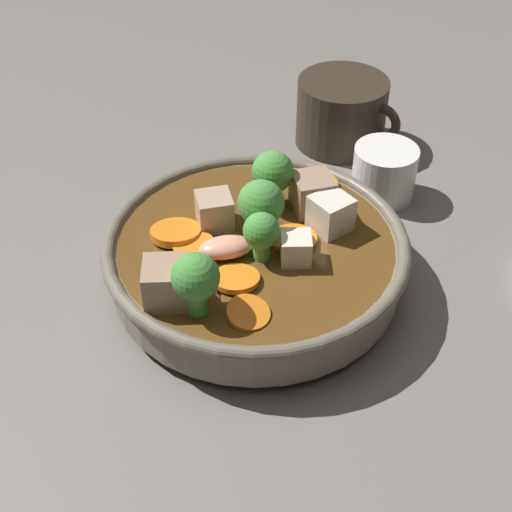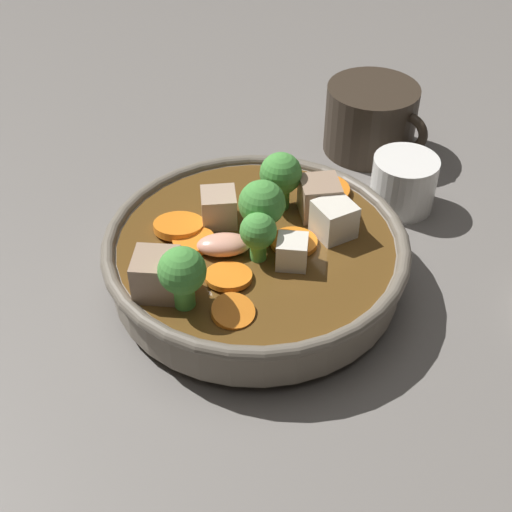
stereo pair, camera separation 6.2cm
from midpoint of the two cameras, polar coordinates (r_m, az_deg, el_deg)
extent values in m
plane|color=slate|center=(0.64, 2.76, -2.36)|extent=(3.00, 3.00, 0.00)
cylinder|color=slate|center=(0.63, 2.78, -2.03)|extent=(0.14, 0.14, 0.01)
cylinder|color=slate|center=(0.62, 2.85, -0.39)|extent=(0.25, 0.25, 0.04)
torus|color=#685F52|center=(0.61, 2.91, 0.97)|extent=(0.26, 0.26, 0.01)
cylinder|color=brown|center=(0.61, 2.87, 0.21)|extent=(0.24, 0.24, 0.02)
cylinder|color=orange|center=(0.60, 5.96, 0.98)|extent=(0.06, 0.06, 0.01)
cylinder|color=orange|center=(0.60, -2.11, 1.07)|extent=(0.04, 0.04, 0.01)
cylinder|color=orange|center=(0.67, 8.02, 5.26)|extent=(0.06, 0.06, 0.01)
cylinder|color=orange|center=(0.57, 0.87, -1.79)|extent=(0.05, 0.05, 0.01)
cylinder|color=orange|center=(0.62, -3.37, 2.29)|extent=(0.06, 0.06, 0.01)
cylinder|color=orange|center=(0.54, 1.41, -4.64)|extent=(0.04, 0.04, 0.01)
cylinder|color=#59B84C|center=(0.64, 4.71, 4.70)|extent=(0.02, 0.02, 0.02)
sphere|color=#47933D|center=(0.63, 4.83, 6.50)|extent=(0.04, 0.04, 0.04)
cylinder|color=#59B84C|center=(0.60, 3.16, 2.29)|extent=(0.02, 0.02, 0.02)
sphere|color=#47933D|center=(0.59, 3.25, 4.23)|extent=(0.04, 0.04, 0.04)
cylinder|color=#59B84C|center=(0.58, 3.19, 0.40)|extent=(0.01, 0.01, 0.02)
sphere|color=#47933D|center=(0.57, 3.26, 1.90)|extent=(0.03, 0.03, 0.03)
cylinder|color=#59B84C|center=(0.54, -2.55, -3.19)|extent=(0.02, 0.02, 0.02)
sphere|color=#47933D|center=(0.53, -2.63, -1.32)|extent=(0.04, 0.04, 0.04)
cube|color=#9E7F66|center=(0.63, 7.89, 4.52)|extent=(0.05, 0.05, 0.03)
cube|color=silver|center=(0.61, 9.15, 2.81)|extent=(0.04, 0.04, 0.03)
cube|color=#9E7F66|center=(0.55, -4.82, -1.64)|extent=(0.05, 0.05, 0.03)
cube|color=tan|center=(0.62, -0.28, 3.70)|extent=(0.04, 0.04, 0.03)
cube|color=silver|center=(0.58, 5.78, 0.08)|extent=(0.03, 0.03, 0.02)
ellipsoid|color=#EA9E84|center=(0.59, 0.39, 0.78)|extent=(0.05, 0.05, 0.02)
cylinder|color=white|center=(0.73, 14.09, 5.59)|extent=(0.06, 0.06, 0.06)
cylinder|color=brown|center=(0.72, 14.30, 6.66)|extent=(0.05, 0.05, 0.00)
cylinder|color=#33281E|center=(0.81, 11.34, 10.63)|extent=(0.10, 0.10, 0.08)
torus|color=#33281E|center=(0.79, 14.42, 9.52)|extent=(0.04, 0.01, 0.04)
camera|label=1|loc=(0.03, -87.13, 2.48)|focal=50.00mm
camera|label=2|loc=(0.03, 92.87, -2.48)|focal=50.00mm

